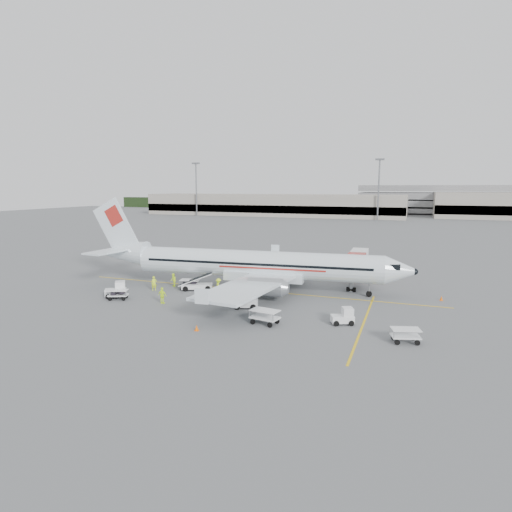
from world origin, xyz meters
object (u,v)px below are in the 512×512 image
object	(u,v)px
tug_aft	(116,289)
tug_fore	(342,316)
tug_mid	(246,299)
belt_loader	(197,279)
jet_bridge	(356,268)
aircraft	(257,246)

from	to	relation	value
tug_aft	tug_fore	bearing A→B (deg)	-37.49
tug_mid	tug_fore	bearing A→B (deg)	-25.81
belt_loader	tug_fore	size ratio (longest dim) A/B	2.44
belt_loader	tug_aft	size ratio (longest dim) A/B	2.12
jet_bridge	belt_loader	bearing A→B (deg)	-149.57
aircraft	tug_aft	distance (m)	16.62
tug_mid	tug_aft	distance (m)	15.15
aircraft	jet_bridge	bearing A→B (deg)	32.30
aircraft	tug_mid	size ratio (longest dim) A/B	16.00
belt_loader	tug_fore	bearing A→B (deg)	-44.70
jet_bridge	tug_fore	distance (m)	17.67
jet_bridge	tug_aft	world-z (taller)	jet_bridge
belt_loader	tug_mid	distance (m)	9.80
belt_loader	jet_bridge	bearing A→B (deg)	8.00
tug_mid	aircraft	bearing A→B (deg)	86.12
jet_bridge	aircraft	bearing A→B (deg)	-143.77
aircraft	tug_fore	size ratio (longest dim) A/B	19.43
tug_mid	jet_bridge	bearing A→B (deg)	44.91
jet_bridge	tug_fore	xyz separation A→B (m)	(1.05, -17.60, -1.14)
aircraft	tug_fore	world-z (taller)	aircraft
tug_mid	tug_aft	bearing A→B (deg)	167.69
aircraft	jet_bridge	xyz separation A→B (m)	(10.53, 8.10, -3.36)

